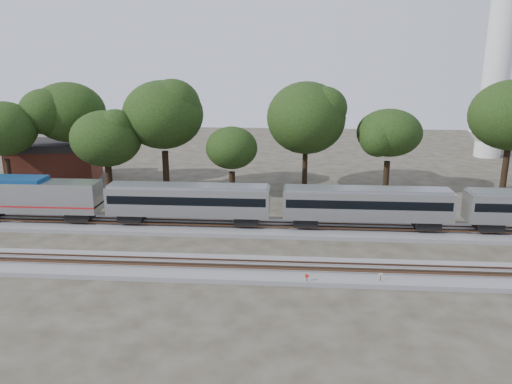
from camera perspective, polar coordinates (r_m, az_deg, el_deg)
ground at (r=44.51m, az=-1.66°, el=-6.93°), size 160.00×160.00×0.00m
track_far at (r=50.03m, az=-0.96°, el=-4.13°), size 160.00×5.00×0.73m
track_near at (r=40.77m, az=-2.25°, el=-8.77°), size 160.00×5.00×0.73m
train at (r=49.52m, az=12.67°, el=-1.27°), size 84.30×2.90×4.27m
switch_stand_red at (r=38.29m, az=5.83°, el=-9.80°), size 0.31×0.14×0.99m
switch_stand_white at (r=39.31m, az=14.04°, el=-9.48°), size 0.32×0.11×1.02m
switch_lever at (r=39.28m, az=9.77°, el=-10.06°), size 0.54×0.38×0.30m
brick_building at (r=75.08m, az=-21.95°, el=3.35°), size 12.70×10.03×5.48m
tree_0 at (r=68.94m, az=-26.96°, el=6.47°), size 8.39×8.39×11.83m
tree_1 at (r=69.92m, az=-20.66°, el=8.50°), size 9.94×9.94×14.01m
tree_2 at (r=62.58m, az=-16.78°, el=5.84°), size 7.42×7.42×10.46m
tree_3 at (r=63.05m, az=-10.56°, el=8.66°), size 10.03×10.03×14.14m
tree_4 at (r=59.35m, az=-2.80°, el=5.03°), size 6.43×6.43×9.07m
tree_5 at (r=63.73m, az=5.75°, el=8.42°), size 9.48×9.48×13.37m
tree_6 at (r=63.74m, az=14.98°, el=6.54°), size 7.86×7.86×11.09m
tree_7 at (r=71.53m, az=27.23°, el=7.79°), size 9.76×9.76×13.76m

